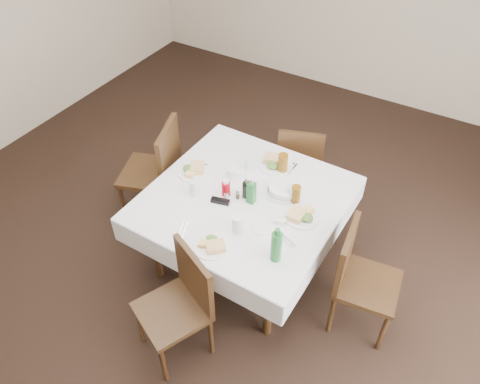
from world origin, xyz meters
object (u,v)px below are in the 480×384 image
(water_w, at_px, (194,188))
(green_bottle, at_px, (276,246))
(chair_east, at_px, (357,274))
(coffee_mug, at_px, (232,174))
(chair_south, at_px, (182,299))
(dining_table, at_px, (245,204))
(water_n, at_px, (249,164))
(water_s, at_px, (237,224))
(oil_cruet_dark, at_px, (247,189))
(oil_cruet_green, at_px, (251,192))
(chair_north, at_px, (300,159))
(chair_west, at_px, (158,167))
(ketchup_bottle, at_px, (226,188))
(bread_basket, at_px, (282,191))
(water_e, at_px, (292,193))

(water_w, height_order, green_bottle, green_bottle)
(chair_east, bearing_deg, coffee_mug, 169.39)
(chair_east, bearing_deg, chair_south, -139.61)
(dining_table, bearing_deg, water_n, 114.82)
(dining_table, height_order, green_bottle, green_bottle)
(water_s, bearing_deg, oil_cruet_dark, 109.39)
(oil_cruet_dark, xyz_separation_m, coffee_mug, (-0.22, 0.14, -0.04))
(chair_east, distance_m, water_n, 1.25)
(water_n, height_order, oil_cruet_green, oil_cruet_green)
(water_n, bearing_deg, chair_north, 72.97)
(green_bottle, bearing_deg, water_n, 130.81)
(coffee_mug, bearing_deg, chair_east, -10.61)
(chair_west, bearing_deg, chair_east, -5.42)
(chair_east, height_order, ketchup_bottle, chair_east)
(chair_west, bearing_deg, chair_north, 39.84)
(water_s, distance_m, ketchup_bottle, 0.40)
(oil_cruet_dark, bearing_deg, chair_west, 174.31)
(green_bottle, bearing_deg, water_w, 163.36)
(dining_table, xyz_separation_m, bread_basket, (0.24, 0.18, 0.11))
(chair_south, bearing_deg, green_bottle, 45.99)
(coffee_mug, bearing_deg, bread_basket, 4.22)
(water_e, bearing_deg, water_w, -154.03)
(chair_south, distance_m, bread_basket, 1.14)
(dining_table, xyz_separation_m, water_n, (-0.14, 0.31, 0.13))
(bread_basket, relative_size, oil_cruet_green, 1.00)
(water_n, distance_m, water_s, 0.71)
(oil_cruet_green, height_order, coffee_mug, oil_cruet_green)
(chair_east, bearing_deg, ketchup_bottle, 178.35)
(water_s, xyz_separation_m, water_w, (-0.49, 0.17, -0.00))
(coffee_mug, bearing_deg, dining_table, -35.28)
(oil_cruet_green, bearing_deg, chair_north, 90.94)
(chair_west, xyz_separation_m, ketchup_bottle, (0.82, -0.15, 0.24))
(dining_table, bearing_deg, green_bottle, -40.82)
(ketchup_bottle, relative_size, green_bottle, 0.50)
(water_s, height_order, water_w, water_s)
(chair_east, distance_m, ketchup_bottle, 1.18)
(chair_north, xyz_separation_m, water_n, (-0.20, -0.65, 0.31))
(dining_table, bearing_deg, water_e, 26.33)
(dining_table, height_order, chair_east, chair_east)
(oil_cruet_green, height_order, ketchup_bottle, oil_cruet_green)
(chair_west, xyz_separation_m, water_w, (0.61, -0.28, 0.24))
(chair_west, xyz_separation_m, oil_cruet_green, (1.04, -0.12, 0.28))
(water_e, distance_m, bread_basket, 0.10)
(water_s, height_order, bread_basket, water_s)
(water_s, bearing_deg, coffee_mug, 125.07)
(chair_east, distance_m, coffee_mug, 1.26)
(chair_east, relative_size, water_e, 6.89)
(dining_table, distance_m, green_bottle, 0.68)
(chair_north, height_order, water_w, water_w)
(ketchup_bottle, xyz_separation_m, green_bottle, (0.64, -0.38, 0.06))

